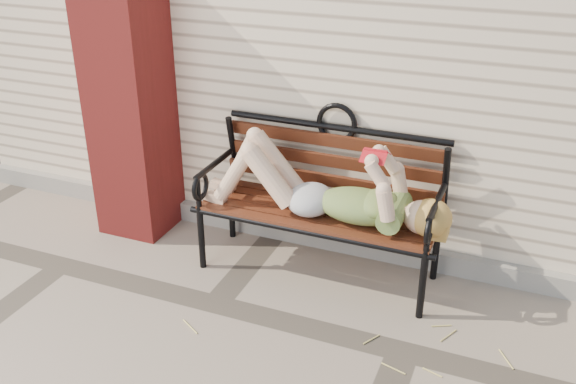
% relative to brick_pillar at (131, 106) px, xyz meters
% --- Properties ---
extents(ground, '(80.00, 80.00, 0.00)m').
position_rel_brick_pillar_xyz_m(ground, '(2.30, -0.75, -1.00)').
color(ground, gray).
rests_on(ground, ground).
extents(house_wall, '(8.00, 4.00, 3.00)m').
position_rel_brick_pillar_xyz_m(house_wall, '(2.30, 2.25, 0.50)').
color(house_wall, beige).
rests_on(house_wall, ground).
extents(foundation_strip, '(8.00, 0.10, 0.15)m').
position_rel_brick_pillar_xyz_m(foundation_strip, '(2.30, 0.22, -0.93)').
color(foundation_strip, gray).
rests_on(foundation_strip, ground).
extents(brick_pillar, '(0.50, 0.50, 2.00)m').
position_rel_brick_pillar_xyz_m(brick_pillar, '(0.00, 0.00, 0.00)').
color(brick_pillar, maroon).
rests_on(brick_pillar, ground).
extents(garden_bench, '(1.77, 0.71, 1.15)m').
position_rel_brick_pillar_xyz_m(garden_bench, '(1.54, -0.03, -0.36)').
color(garden_bench, black).
rests_on(garden_bench, ground).
extents(reading_woman, '(1.67, 0.38, 0.53)m').
position_rel_brick_pillar_xyz_m(reading_woman, '(1.55, -0.17, -0.32)').
color(reading_woman, '#0A3B47').
rests_on(reading_woman, ground).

